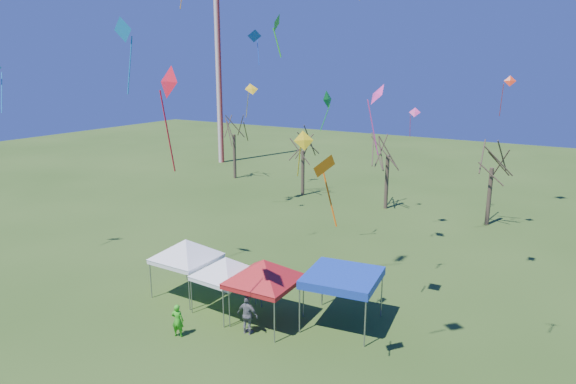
% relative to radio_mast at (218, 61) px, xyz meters
% --- Properties ---
extents(ground, '(140.00, 140.00, 0.00)m').
position_rel_radio_mast_xyz_m(ground, '(28.00, -34.00, -12.50)').
color(ground, '#2E4B18').
rests_on(ground, ground).
extents(radio_mast, '(0.70, 0.70, 25.00)m').
position_rel_radio_mast_xyz_m(radio_mast, '(0.00, 0.00, 0.00)').
color(radio_mast, silver).
rests_on(radio_mast, ground).
extents(tree_0, '(3.83, 3.83, 8.44)m').
position_rel_radio_mast_xyz_m(tree_0, '(7.15, -6.62, -6.01)').
color(tree_0, '#3D2D21').
rests_on(tree_0, ground).
extents(tree_1, '(3.42, 3.42, 7.54)m').
position_rel_radio_mast_xyz_m(tree_1, '(17.23, -9.35, -6.71)').
color(tree_1, '#3D2D21').
rests_on(tree_1, ground).
extents(tree_2, '(3.71, 3.71, 8.18)m').
position_rel_radio_mast_xyz_m(tree_2, '(25.63, -9.62, -6.21)').
color(tree_2, '#3D2D21').
rests_on(tree_2, ground).
extents(tree_3, '(3.59, 3.59, 7.91)m').
position_rel_radio_mast_xyz_m(tree_3, '(34.03, -9.96, -6.42)').
color(tree_3, '#3D2D21').
rests_on(tree_3, ground).
extents(tent_white_west, '(4.10, 4.10, 3.61)m').
position_rel_radio_mast_xyz_m(tent_white_west, '(22.68, -31.40, -9.59)').
color(tent_white_west, gray).
rests_on(tent_white_west, ground).
extents(tent_white_mid, '(3.74, 3.74, 3.30)m').
position_rel_radio_mast_xyz_m(tent_white_mid, '(25.63, -31.78, -9.84)').
color(tent_white_mid, gray).
rests_on(tent_white_mid, ground).
extents(tent_red, '(4.21, 4.21, 3.71)m').
position_rel_radio_mast_xyz_m(tent_red, '(27.93, -31.83, -9.50)').
color(tent_red, gray).
rests_on(tent_red, ground).
extents(tent_blue, '(3.72, 3.72, 2.60)m').
position_rel_radio_mast_xyz_m(tent_blue, '(31.20, -30.10, -10.11)').
color(tent_blue, gray).
rests_on(tent_blue, ground).
extents(person_grey, '(1.11, 0.49, 1.86)m').
position_rel_radio_mast_xyz_m(person_grey, '(27.90, -33.13, -11.57)').
color(person_grey, slate).
rests_on(person_grey, ground).
extents(person_green, '(0.66, 0.54, 1.57)m').
position_rel_radio_mast_xyz_m(person_green, '(25.30, -34.98, -11.72)').
color(person_green, green).
rests_on(person_green, ground).
extents(kite_19, '(0.88, 0.68, 2.08)m').
position_rel_radio_mast_xyz_m(kite_19, '(29.45, -15.17, -3.70)').
color(kite_19, '#D93082').
rests_on(kite_19, ground).
extents(kite_17, '(1.20, 1.21, 3.22)m').
position_rel_radio_mast_xyz_m(kite_17, '(32.15, -29.19, -1.72)').
color(kite_17, '#FE389C').
rests_on(kite_17, ground).
extents(kite_22, '(0.95, 0.86, 2.77)m').
position_rel_radio_mast_xyz_m(kite_22, '(35.03, -12.61, -1.60)').
color(kite_22, red).
rests_on(kite_22, ground).
extents(kite_1, '(0.97, 0.98, 2.22)m').
position_rel_radio_mast_xyz_m(kite_1, '(28.80, -29.64, -3.91)').
color(kite_1, yellow).
rests_on(kite_1, ground).
extents(kite_27, '(0.97, 1.24, 2.67)m').
position_rel_radio_mast_xyz_m(kite_27, '(32.73, -35.18, -3.79)').
color(kite_27, '#FF620D').
rests_on(kite_27, ground).
extents(kite_25, '(0.48, 0.75, 1.59)m').
position_rel_radio_mast_xyz_m(kite_25, '(29.86, -33.66, 1.04)').
color(kite_25, green).
rests_on(kite_25, ground).
extents(kite_2, '(1.46, 1.48, 3.21)m').
position_rel_radio_mast_xyz_m(kite_2, '(12.60, -10.32, 2.10)').
color(kite_2, blue).
rests_on(kite_2, ground).
extents(kite_13, '(1.33, 1.40, 2.86)m').
position_rel_radio_mast_xyz_m(kite_13, '(15.54, -15.10, -2.42)').
color(kite_13, yellow).
rests_on(kite_13, ground).
extents(kite_5, '(1.23, 0.68, 3.87)m').
position_rel_radio_mast_xyz_m(kite_5, '(27.38, -36.90, -1.07)').
color(kite_5, red).
rests_on(kite_5, ground).
extents(kite_11, '(0.68, 1.14, 2.53)m').
position_rel_radio_mast_xyz_m(kite_11, '(25.72, -21.14, -2.58)').
color(kite_11, green).
rests_on(kite_11, ground).
extents(kite_8, '(1.31, 0.59, 3.89)m').
position_rel_radio_mast_xyz_m(kite_8, '(19.16, -31.40, 1.28)').
color(kite_8, '#1277BF').
rests_on(kite_8, ground).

